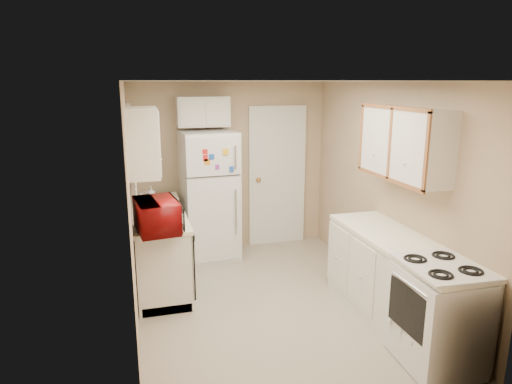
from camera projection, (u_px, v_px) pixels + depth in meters
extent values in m
plane|color=#BBAF9A|center=(268.00, 302.00, 5.08)|extent=(3.80, 3.80, 0.00)
plane|color=white|center=(269.00, 81.00, 4.51)|extent=(3.80, 3.80, 0.00)
plane|color=tan|center=(131.00, 208.00, 4.43)|extent=(3.80, 3.80, 0.00)
plane|color=tan|center=(387.00, 190.00, 5.16)|extent=(3.80, 3.80, 0.00)
plane|color=tan|center=(230.00, 167.00, 6.57)|extent=(2.80, 2.80, 0.00)
plane|color=tan|center=(352.00, 267.00, 3.01)|extent=(2.80, 2.80, 0.00)
cube|color=silver|center=(160.00, 246.00, 5.53)|extent=(0.60, 1.80, 0.90)
cube|color=black|center=(190.00, 259.00, 5.03)|extent=(0.03, 0.58, 0.72)
cube|color=gray|center=(158.00, 210.00, 5.57)|extent=(0.54, 0.74, 0.16)
imported|color=maroon|center=(157.00, 217.00, 4.64)|extent=(0.63, 0.40, 0.40)
imported|color=white|center=(151.00, 192.00, 5.94)|extent=(0.09, 0.09, 0.17)
cube|color=silver|center=(132.00, 151.00, 5.33)|extent=(0.10, 0.98, 1.08)
cube|color=silver|center=(143.00, 143.00, 4.54)|extent=(0.30, 0.45, 0.70)
cube|color=silver|center=(209.00, 195.00, 6.26)|extent=(0.76, 0.74, 1.75)
cube|color=silver|center=(203.00, 112.00, 6.14)|extent=(0.70, 0.30, 0.40)
cube|color=silver|center=(277.00, 177.00, 6.76)|extent=(0.86, 0.06, 2.08)
cube|color=silver|center=(398.00, 284.00, 4.51)|extent=(0.60, 2.00, 0.90)
cube|color=silver|center=(437.00, 318.00, 3.89)|extent=(0.61, 0.73, 0.86)
cube|color=silver|center=(405.00, 143.00, 4.51)|extent=(0.30, 1.20, 0.70)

